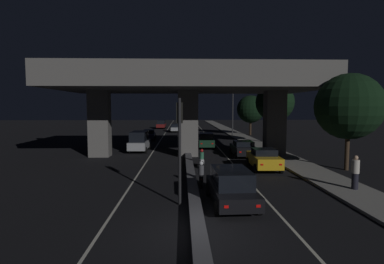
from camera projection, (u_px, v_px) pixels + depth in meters
name	position (u px, v px, depth m)	size (l,w,h in m)	color
ground_plane	(198.00, 233.00, 10.87)	(200.00, 200.00, 0.00)	black
lane_line_left_inner	(162.00, 137.00, 45.62)	(0.12, 126.00, 0.00)	beige
lane_line_right_inner	(209.00, 137.00, 45.86)	(0.12, 126.00, 0.00)	beige
median_divider	(186.00, 136.00, 45.72)	(0.54, 126.00, 0.40)	#4C4C51
sidewalk_right	(252.00, 142.00, 39.05)	(2.71, 126.00, 0.15)	gray
elevated_overpass	(188.00, 83.00, 27.68)	(23.50, 11.76, 8.98)	#5B5956
traffic_light_left_of_median	(180.00, 133.00, 13.80)	(0.30, 0.49, 4.98)	black
street_lamp	(231.00, 104.00, 47.46)	(2.67, 0.32, 8.68)	#2D2D30
car_black_lead	(231.00, 186.00, 14.00)	(2.12, 4.51, 1.68)	black
car_taxi_yellow_second	(264.00, 159.00, 21.96)	(2.03, 4.16, 1.55)	gold
car_black_third	(243.00, 148.00, 27.73)	(2.03, 3.95, 1.48)	black
car_dark_green_fourth	(206.00, 140.00, 33.63)	(1.94, 4.11, 1.71)	black
car_silver_lead_oncoming	(139.00, 141.00, 31.05)	(2.00, 4.33, 2.09)	gray
car_dark_blue_second_oncoming	(149.00, 134.00, 42.90)	(1.99, 4.82, 1.40)	#141938
car_silver_third_oncoming	(175.00, 128.00, 56.34)	(2.11, 4.65, 1.46)	gray
car_dark_red_fourth_oncoming	(161.00, 124.00, 65.27)	(2.07, 4.32, 1.79)	#591414
motorcycle_black_filtering_near	(201.00, 175.00, 17.43)	(0.34, 1.75, 1.43)	black
motorcycle_white_filtering_mid	(202.00, 160.00, 22.70)	(0.33, 1.89, 1.41)	black
motorcycle_red_filtering_far	(196.00, 147.00, 30.16)	(0.33, 1.71, 1.41)	black
pedestrian_on_sidewalk	(355.00, 172.00, 16.10)	(0.40, 0.40, 1.84)	black
roadside_tree_kerbside_near	(349.00, 107.00, 21.45)	(4.74, 4.74, 7.00)	#38281C
roadside_tree_kerbside_mid	(275.00, 102.00, 37.03)	(4.73, 4.73, 7.58)	#38281C
roadside_tree_kerbside_far	(251.00, 109.00, 49.31)	(4.54, 4.54, 6.56)	#2D2116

